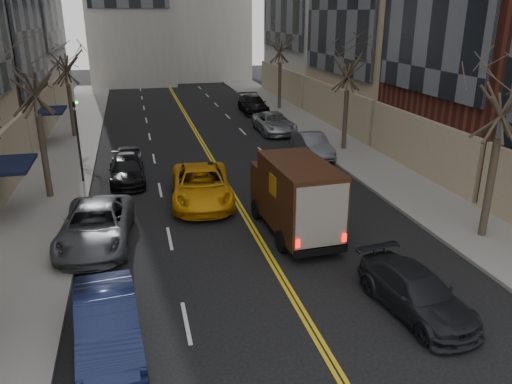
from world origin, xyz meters
TOP-DOWN VIEW (x-y plane):
  - sidewalk_left at (-9.00, 27.00)m, footprint 4.00×66.00m
  - sidewalk_right at (9.00, 27.00)m, footprint 4.00×66.00m
  - tree_lf_mid at (-8.80, 20.00)m, footprint 3.20×3.20m
  - tree_lf_far at (-8.80, 33.00)m, footprint 3.20×3.20m
  - tree_rt_near at (8.80, 11.00)m, footprint 3.20×3.20m
  - tree_rt_mid at (8.80, 25.00)m, footprint 3.20×3.20m
  - tree_rt_far at (8.80, 40.00)m, footprint 3.20×3.20m
  - traffic_signal at (-7.39, 22.00)m, footprint 0.29×0.26m
  - ups_truck at (1.57, 13.33)m, footprint 2.56×5.86m
  - observer_sedan at (3.36, 6.93)m, footprint 2.36×4.72m
  - taxi at (-1.63, 17.83)m, footprint 3.29×6.22m
  - pedestrian at (-1.01, 18.58)m, footprint 0.63×0.75m
  - parked_lf_b at (-5.66, 7.38)m, footprint 1.99×4.75m
  - parked_lf_c at (-6.30, 14.15)m, footprint 3.06×5.86m
  - parked_lf_d at (-5.10, 21.67)m, footprint 1.90×4.51m
  - parked_lf_e at (-5.10, 23.84)m, footprint 1.87×3.99m
  - parked_rt_a at (6.30, 24.15)m, footprint 1.56×4.39m
  - parked_rt_b at (5.74, 31.05)m, footprint 2.50×5.37m
  - parked_rt_c at (6.04, 39.05)m, footprint 2.30×5.36m

SIDE VIEW (x-z plane):
  - sidewalk_left at x=-9.00m, z-range 0.00..0.15m
  - sidewalk_right at x=9.00m, z-range 0.00..0.15m
  - parked_lf_d at x=-5.10m, z-range 0.00..1.30m
  - observer_sedan at x=3.36m, z-range 0.00..1.32m
  - parked_lf_e at x=-5.10m, z-range 0.00..1.32m
  - parked_rt_a at x=6.30m, z-range 0.00..1.44m
  - parked_rt_b at x=5.74m, z-range 0.00..1.49m
  - parked_lf_b at x=-5.66m, z-range 0.00..1.53m
  - parked_rt_c at x=6.04m, z-range 0.00..1.54m
  - parked_lf_c at x=-6.30m, z-range 0.00..1.58m
  - taxi at x=-1.63m, z-range 0.00..1.67m
  - pedestrian at x=-1.01m, z-range 0.00..1.76m
  - ups_truck at x=1.57m, z-range 0.01..3.17m
  - traffic_signal at x=-7.39m, z-range 0.47..5.17m
  - tree_lf_far at x=-8.80m, z-range 1.97..10.08m
  - tree_rt_mid at x=8.80m, z-range 2.01..10.33m
  - tree_rt_near at x=8.80m, z-range 2.10..10.81m
  - tree_lf_mid at x=-8.80m, z-range 2.14..11.05m
  - tree_rt_far at x=8.80m, z-range 2.19..11.29m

